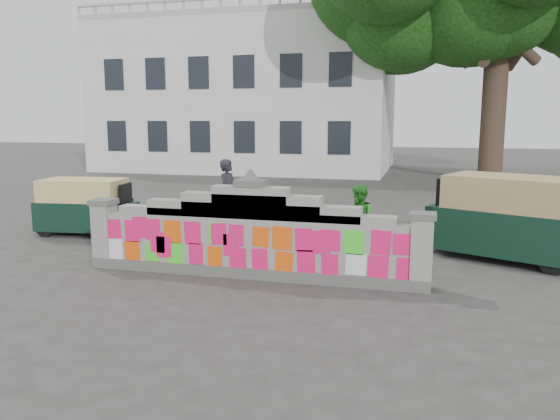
{
  "coord_description": "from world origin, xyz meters",
  "views": [
    {
      "loc": [
        3.0,
        -9.27,
        2.87
      ],
      "look_at": [
        0.28,
        1.0,
        1.1
      ],
      "focal_mm": 35.0,
      "sensor_mm": 36.0,
      "label": 1
    }
  ],
  "objects_px": {
    "rickshaw_left": "(86,206)",
    "cyclist_bike": "(229,219)",
    "cyclist_rider": "(229,204)",
    "pedestrian": "(359,221)",
    "rickshaw_right": "(506,217)"
  },
  "relations": [
    {
      "from": "rickshaw_left",
      "to": "cyclist_bike",
      "type": "bearing_deg",
      "value": -0.69
    },
    {
      "from": "cyclist_rider",
      "to": "pedestrian",
      "type": "height_order",
      "value": "cyclist_rider"
    },
    {
      "from": "cyclist_rider",
      "to": "rickshaw_right",
      "type": "distance_m",
      "value": 6.21
    },
    {
      "from": "pedestrian",
      "to": "rickshaw_right",
      "type": "distance_m",
      "value": 3.0
    },
    {
      "from": "pedestrian",
      "to": "rickshaw_right",
      "type": "bearing_deg",
      "value": 83.03
    },
    {
      "from": "cyclist_bike",
      "to": "cyclist_rider",
      "type": "xyz_separation_m",
      "value": [
        0.0,
        0.0,
        0.35
      ]
    },
    {
      "from": "cyclist_rider",
      "to": "rickshaw_left",
      "type": "relative_size",
      "value": 0.66
    },
    {
      "from": "cyclist_bike",
      "to": "cyclist_rider",
      "type": "bearing_deg",
      "value": 0.0
    },
    {
      "from": "pedestrian",
      "to": "rickshaw_right",
      "type": "height_order",
      "value": "rickshaw_right"
    },
    {
      "from": "cyclist_bike",
      "to": "rickshaw_left",
      "type": "xyz_separation_m",
      "value": [
        -3.67,
        -0.37,
        0.23
      ]
    },
    {
      "from": "rickshaw_left",
      "to": "cyclist_rider",
      "type": "bearing_deg",
      "value": -0.69
    },
    {
      "from": "cyclist_bike",
      "to": "rickshaw_right",
      "type": "relative_size",
      "value": 0.59
    },
    {
      "from": "cyclist_bike",
      "to": "rickshaw_right",
      "type": "xyz_separation_m",
      "value": [
        6.2,
        -0.4,
        0.4
      ]
    },
    {
      "from": "rickshaw_left",
      "to": "rickshaw_right",
      "type": "distance_m",
      "value": 9.87
    },
    {
      "from": "pedestrian",
      "to": "rickshaw_left",
      "type": "height_order",
      "value": "pedestrian"
    }
  ]
}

